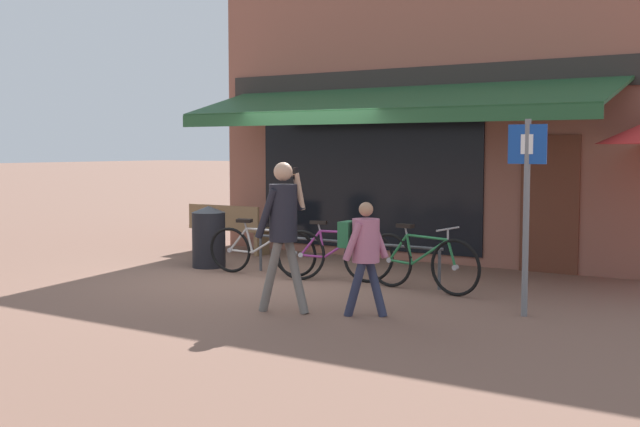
% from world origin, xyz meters
% --- Properties ---
extents(ground_plane, '(160.00, 160.00, 0.00)m').
position_xyz_m(ground_plane, '(0.00, 0.00, 0.00)').
color(ground_plane, brown).
extents(shop_front, '(7.86, 4.72, 5.72)m').
position_xyz_m(shop_front, '(0.93, 4.42, 2.85)').
color(shop_front, '#8E5647').
rests_on(shop_front, ground_plane).
extents(bike_rack_rail, '(3.12, 0.04, 0.57)m').
position_xyz_m(bike_rack_rail, '(1.01, 0.67, 0.47)').
color(bike_rack_rail, '#47494F').
rests_on(bike_rack_rail, ground_plane).
extents(bicycle_silver, '(1.78, 0.52, 0.85)m').
position_xyz_m(bicycle_silver, '(-0.24, 0.35, 0.38)').
color(bicycle_silver, black).
rests_on(bicycle_silver, ground_plane).
extents(bicycle_purple, '(1.66, 0.82, 0.89)m').
position_xyz_m(bicycle_purple, '(0.96, 0.50, 0.38)').
color(bicycle_purple, black).
rests_on(bicycle_purple, ground_plane).
extents(bicycle_green, '(1.78, 0.52, 0.89)m').
position_xyz_m(bicycle_green, '(2.38, 0.42, 0.40)').
color(bicycle_green, black).
rests_on(bicycle_green, ground_plane).
extents(pedestrian_adult, '(0.60, 0.52, 1.75)m').
position_xyz_m(pedestrian_adult, '(1.65, -1.68, 1.08)').
color(pedestrian_adult, slate).
rests_on(pedestrian_adult, ground_plane).
extents(pedestrian_child, '(0.53, 0.52, 1.31)m').
position_xyz_m(pedestrian_child, '(2.52, -1.35, 0.80)').
color(pedestrian_child, '#282D47').
rests_on(pedestrian_child, ground_plane).
extents(litter_bin, '(0.54, 0.54, 0.98)m').
position_xyz_m(litter_bin, '(-1.42, 0.51, 0.49)').
color(litter_bin, black).
rests_on(litter_bin, ground_plane).
extents(parking_sign, '(0.44, 0.07, 2.22)m').
position_xyz_m(parking_sign, '(4.05, -0.36, 1.37)').
color(parking_sign, slate).
rests_on(parking_sign, ground_plane).
extents(park_bench, '(1.60, 0.45, 0.87)m').
position_xyz_m(park_bench, '(-2.31, 2.05, 0.46)').
color(park_bench, brown).
rests_on(park_bench, ground_plane).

